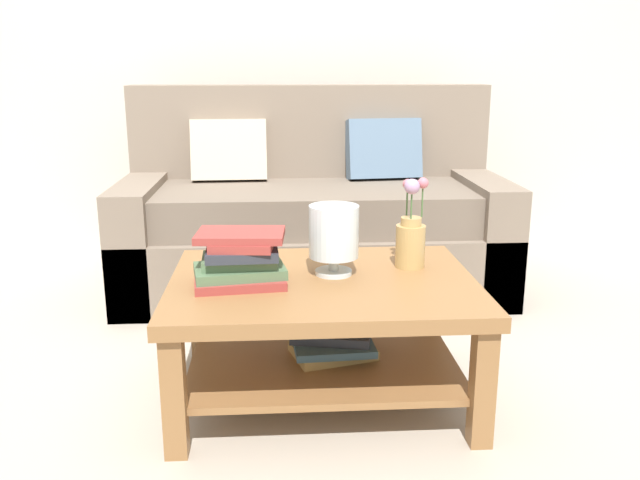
% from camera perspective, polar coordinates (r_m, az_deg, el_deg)
% --- Properties ---
extents(ground_plane, '(10.00, 10.00, 0.00)m').
position_cam_1_polar(ground_plane, '(2.81, -0.91, -9.65)').
color(ground_plane, '#ADA393').
extents(back_wall, '(6.40, 0.12, 2.70)m').
position_cam_1_polar(back_wall, '(4.21, -2.15, 17.31)').
color(back_wall, beige).
rests_on(back_wall, ground).
extents(couch, '(1.97, 0.90, 1.06)m').
position_cam_1_polar(couch, '(3.54, -0.62, 1.74)').
color(couch, '#7A6B5B').
rests_on(couch, ground).
extents(coffee_table, '(1.06, 0.81, 0.45)m').
position_cam_1_polar(coffee_table, '(2.35, 0.30, -6.30)').
color(coffee_table, olive).
rests_on(coffee_table, ground).
extents(book_stack_main, '(0.33, 0.26, 0.18)m').
position_cam_1_polar(book_stack_main, '(2.25, -6.83, -1.61)').
color(book_stack_main, '#993833').
rests_on(book_stack_main, coffee_table).
extents(glass_hurricane_vase, '(0.18, 0.18, 0.25)m').
position_cam_1_polar(glass_hurricane_vase, '(2.31, 1.18, 0.54)').
color(glass_hurricane_vase, silver).
rests_on(glass_hurricane_vase, coffee_table).
extents(flower_pitcher, '(0.11, 0.11, 0.33)m').
position_cam_1_polar(flower_pitcher, '(2.43, 7.81, 0.28)').
color(flower_pitcher, tan).
rests_on(flower_pitcher, coffee_table).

